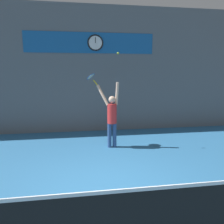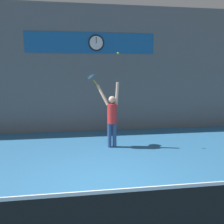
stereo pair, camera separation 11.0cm
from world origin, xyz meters
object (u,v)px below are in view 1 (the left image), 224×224
(tennis_racket, at_px, (91,77))
(tennis_player, at_px, (112,116))
(scoreboard_clock, at_px, (95,43))
(tennis_ball, at_px, (118,53))

(tennis_racket, bearing_deg, tennis_player, -28.04)
(scoreboard_clock, height_order, tennis_racket, scoreboard_clock)
(tennis_player, bearing_deg, tennis_racket, 151.96)
(scoreboard_clock, xyz_separation_m, tennis_racket, (-0.29, -1.75, -1.29))
(tennis_racket, bearing_deg, scoreboard_clock, 80.48)
(scoreboard_clock, bearing_deg, tennis_player, -81.06)
(tennis_racket, xyz_separation_m, tennis_ball, (0.81, -0.36, 0.73))
(tennis_player, distance_m, tennis_ball, 1.96)
(scoreboard_clock, distance_m, tennis_ball, 2.25)
(scoreboard_clock, xyz_separation_m, tennis_ball, (0.52, -2.12, -0.57))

